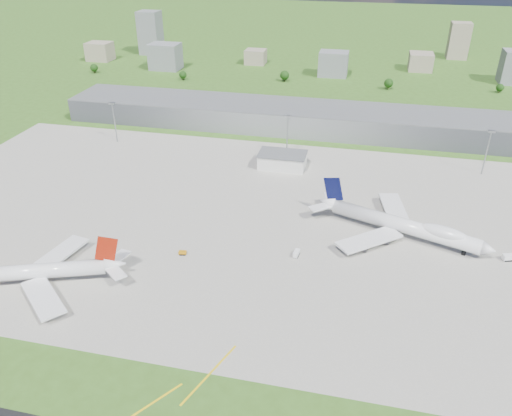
% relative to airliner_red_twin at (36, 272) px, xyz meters
% --- Properties ---
extents(ground, '(1400.00, 1400.00, 0.00)m').
position_rel_airliner_red_twin_xyz_m(ground, '(63.11, 176.21, -5.14)').
color(ground, '#375B1C').
rests_on(ground, ground).
extents(apron, '(360.00, 190.00, 0.08)m').
position_rel_airliner_red_twin_xyz_m(apron, '(73.11, 66.21, -5.10)').
color(apron, gray).
rests_on(apron, ground).
extents(terminal, '(300.00, 42.00, 15.00)m').
position_rel_airliner_red_twin_xyz_m(terminal, '(63.11, 191.21, 2.36)').
color(terminal, slate).
rests_on(terminal, ground).
extents(ops_building, '(26.00, 16.00, 8.00)m').
position_rel_airliner_red_twin_xyz_m(ops_building, '(73.11, 126.21, -1.14)').
color(ops_building, silver).
rests_on(ops_building, ground).
extents(mast_west, '(3.50, 2.00, 25.90)m').
position_rel_airliner_red_twin_xyz_m(mast_west, '(-36.89, 141.21, 12.57)').
color(mast_west, gray).
rests_on(mast_west, ground).
extents(mast_center, '(3.50, 2.00, 25.90)m').
position_rel_airliner_red_twin_xyz_m(mast_center, '(73.11, 141.21, 12.57)').
color(mast_center, gray).
rests_on(mast_center, ground).
extents(mast_east, '(3.50, 2.00, 25.90)m').
position_rel_airliner_red_twin_xyz_m(mast_east, '(183.11, 141.21, 12.57)').
color(mast_east, gray).
rests_on(mast_east, ground).
extents(airliner_red_twin, '(67.98, 51.62, 19.29)m').
position_rel_airliner_red_twin_xyz_m(airliner_red_twin, '(0.00, 0.00, 0.00)').
color(airliner_red_twin, silver).
rests_on(airliner_red_twin, ground).
extents(airliner_blue_quad, '(76.73, 58.65, 20.73)m').
position_rel_airliner_red_twin_xyz_m(airliner_blue_quad, '(137.96, 64.99, 0.62)').
color(airliner_blue_quad, silver).
rests_on(airliner_blue_quad, ground).
extents(tug_yellow, '(3.42, 2.31, 1.62)m').
position_rel_airliner_red_twin_xyz_m(tug_yellow, '(47.84, 30.25, -4.28)').
color(tug_yellow, '#C57E0B').
rests_on(tug_yellow, ground).
extents(van_white_near, '(2.55, 4.77, 2.36)m').
position_rel_airliner_red_twin_xyz_m(van_white_near, '(94.53, 39.78, -3.94)').
color(van_white_near, white).
rests_on(van_white_near, ground).
extents(van_white_far, '(5.66, 3.88, 2.65)m').
position_rel_airliner_red_twin_xyz_m(van_white_far, '(180.38, 56.03, -3.80)').
color(van_white_far, white).
rests_on(van_white_far, ground).
extents(bldg_far_w, '(24.00, 20.00, 18.00)m').
position_rel_airliner_red_twin_xyz_m(bldg_far_w, '(-156.89, 346.21, 3.86)').
color(bldg_far_w, gray).
rests_on(bldg_far_w, ground).
extents(bldg_w, '(28.00, 22.00, 24.00)m').
position_rel_airliner_red_twin_xyz_m(bldg_w, '(-76.89, 326.21, 6.86)').
color(bldg_w, slate).
rests_on(bldg_w, ground).
extents(bldg_cw, '(20.00, 18.00, 14.00)m').
position_rel_airliner_red_twin_xyz_m(bldg_cw, '(3.11, 366.21, 1.86)').
color(bldg_cw, gray).
rests_on(bldg_cw, ground).
extents(bldg_c, '(26.00, 20.00, 22.00)m').
position_rel_airliner_red_twin_xyz_m(bldg_c, '(83.11, 336.21, 5.86)').
color(bldg_c, slate).
rests_on(bldg_c, ground).
extents(bldg_ce, '(22.00, 24.00, 16.00)m').
position_rel_airliner_red_twin_xyz_m(bldg_ce, '(163.11, 376.21, 2.86)').
color(bldg_ce, gray).
rests_on(bldg_ce, ground).
extents(bldg_tall_w, '(22.00, 20.00, 44.00)m').
position_rel_airliner_red_twin_xyz_m(bldg_tall_w, '(-116.89, 386.21, 16.86)').
color(bldg_tall_w, slate).
rests_on(bldg_tall_w, ground).
extents(bldg_tall_e, '(20.00, 18.00, 36.00)m').
position_rel_airliner_red_twin_xyz_m(bldg_tall_e, '(203.11, 436.21, 12.86)').
color(bldg_tall_e, gray).
rests_on(bldg_tall_e, ground).
extents(tree_far_w, '(7.20, 7.20, 8.80)m').
position_rel_airliner_red_twin_xyz_m(tree_far_w, '(-136.89, 296.21, 0.05)').
color(tree_far_w, '#382314').
rests_on(tree_far_w, ground).
extents(tree_w, '(6.75, 6.75, 8.25)m').
position_rel_airliner_red_twin_xyz_m(tree_w, '(-46.89, 291.21, -0.28)').
color(tree_w, '#382314').
rests_on(tree_w, ground).
extents(tree_c, '(8.10, 8.10, 9.90)m').
position_rel_airliner_red_twin_xyz_m(tree_c, '(43.11, 306.21, 0.70)').
color(tree_c, '#382314').
rests_on(tree_c, ground).
extents(tree_e, '(7.65, 7.65, 9.35)m').
position_rel_airliner_red_twin_xyz_m(tree_e, '(133.11, 301.21, 0.37)').
color(tree_e, '#382314').
rests_on(tree_e, ground).
extents(tree_far_e, '(6.30, 6.30, 7.70)m').
position_rel_airliner_red_twin_xyz_m(tree_far_e, '(223.11, 311.21, -0.60)').
color(tree_far_e, '#382314').
rests_on(tree_far_e, ground).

